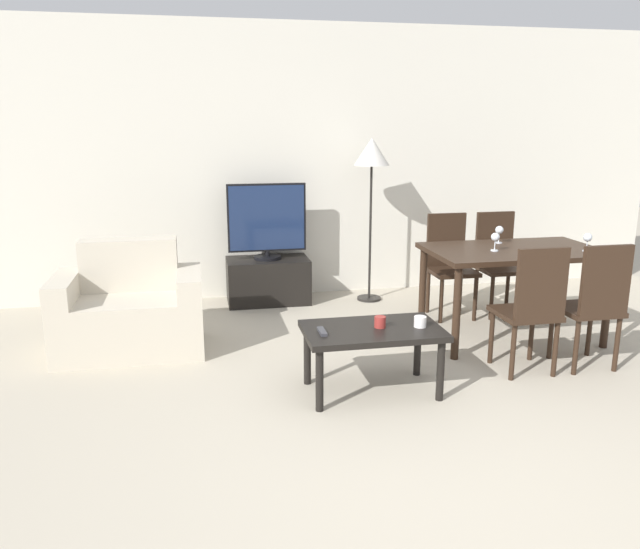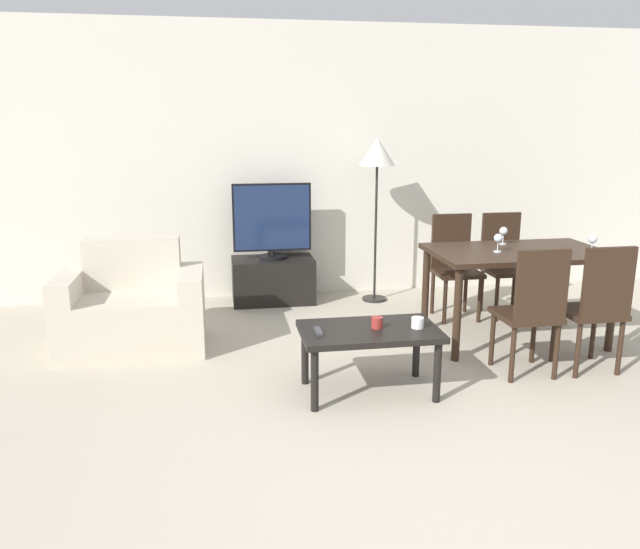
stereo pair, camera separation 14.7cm
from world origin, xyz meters
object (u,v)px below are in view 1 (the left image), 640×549
object	(u,v)px
armchair	(130,312)
remote_primary	(322,331)
dining_chair_far	(498,258)
dining_chair_near_right	(594,301)
wine_glass_left	(588,239)
floor_lamp	(372,160)
tv	(267,221)
dining_chair_far_left	(449,260)
wine_glass_right	(495,238)
coffee_table	(372,336)
dining_table	(514,259)
tv_stand	(268,281)
cup_colored_far	(420,322)
wine_glass_center	(499,231)
cup_white_near	(380,322)
dining_chair_near	(532,305)

from	to	relation	value
armchair	remote_primary	world-z (taller)	armchair
dining_chair_far	dining_chair_near_right	xyz separation A→B (m)	(0.00, -1.46, 0.00)
armchair	wine_glass_left	distance (m)	3.64
floor_lamp	wine_glass_left	xyz separation A→B (m)	(1.33, -1.55, -0.54)
floor_lamp	dining_chair_near_right	bearing A→B (deg)	-62.73
remote_primary	tv	bearing A→B (deg)	92.02
dining_chair_far_left	wine_glass_right	world-z (taller)	dining_chair_far_left
tv	wine_glass_right	xyz separation A→B (m)	(1.64, -1.51, 0.05)
coffee_table	dining_table	size ratio (longest dim) A/B	0.65
tv_stand	wine_glass_right	xyz separation A→B (m)	(1.64, -1.51, 0.64)
armchair	dining_chair_far	distance (m)	3.33
wine_glass_left	cup_colored_far	bearing A→B (deg)	-158.44
dining_chair_near_right	wine_glass_center	xyz separation A→B (m)	(-0.26, 0.98, 0.35)
cup_colored_far	wine_glass_right	size ratio (longest dim) A/B	0.55
dining_chair_near_right	floor_lamp	bearing A→B (deg)	117.27
armchair	cup_colored_far	size ratio (longest dim) A/B	13.83
dining_table	dining_chair_far_left	world-z (taller)	dining_chair_far_left
tv	wine_glass_center	bearing A→B (deg)	-33.56
cup_white_near	floor_lamp	bearing A→B (deg)	75.94
dining_chair_far	tv_stand	bearing A→B (deg)	160.78
coffee_table	wine_glass_right	world-z (taller)	wine_glass_right
tv_stand	dining_chair_far	world-z (taller)	dining_chair_far
dining_chair_near	cup_white_near	size ratio (longest dim) A/B	12.49
coffee_table	cup_white_near	xyz separation A→B (m)	(0.05, 0.00, 0.10)
dining_chair_far_left	cup_colored_far	xyz separation A→B (m)	(-0.86, -1.58, -0.03)
dining_chair_far	wine_glass_right	xyz separation A→B (m)	(-0.45, -0.79, 0.35)
tv	dining_chair_far_left	bearing A→B (deg)	-24.37
tv_stand	floor_lamp	bearing A→B (deg)	-6.47
armchair	floor_lamp	bearing A→B (deg)	24.55
armchair	remote_primary	distance (m)	1.75
coffee_table	dining_chair_near_right	world-z (taller)	dining_chair_near_right
wine_glass_left	wine_glass_center	xyz separation A→B (m)	(-0.52, 0.46, 0.00)
tv_stand	armchair	bearing A→B (deg)	-137.00
coffee_table	floor_lamp	xyz separation A→B (m)	(0.59, 2.15, 1.01)
floor_lamp	dining_chair_near	bearing A→B (deg)	-74.28
cup_white_near	wine_glass_center	distance (m)	1.75
floor_lamp	remote_primary	xyz separation A→B (m)	(-0.93, -2.18, -0.94)
dining_table	dining_chair_far	bearing A→B (deg)	71.66
tv_stand	remote_primary	bearing A→B (deg)	-87.98
remote_primary	cup_colored_far	world-z (taller)	cup_colored_far
dining_table	wine_glass_right	xyz separation A→B (m)	(-0.20, -0.05, 0.19)
remote_primary	armchair	bearing A→B (deg)	138.00
coffee_table	wine_glass_left	xyz separation A→B (m)	(1.92, 0.60, 0.47)
dining_chair_near	wine_glass_left	distance (m)	0.97
armchair	dining_chair_far	world-z (taller)	dining_chair_far
dining_table	floor_lamp	xyz separation A→B (m)	(-0.83, 1.34, 0.73)
cup_white_near	remote_primary	bearing A→B (deg)	-174.85
armchair	wine_glass_right	xyz separation A→B (m)	(2.85, -0.38, 0.55)
dining_chair_near	cup_white_near	distance (m)	1.12
dining_chair_far	remote_primary	world-z (taller)	dining_chair_far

